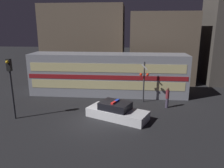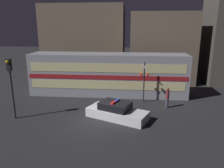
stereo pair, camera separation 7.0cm
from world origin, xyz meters
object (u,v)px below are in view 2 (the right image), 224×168
at_px(train, 108,74).
at_px(pedestrian, 167,98).
at_px(traffic_light_corner, 11,80).
at_px(police_car, 117,112).
at_px(crossing_signal_near, 144,79).

bearing_deg(train, pedestrian, -32.45).
bearing_deg(traffic_light_corner, train, 47.13).
distance_m(police_car, crossing_signal_near, 4.85).
height_order(pedestrian, crossing_signal_near, crossing_signal_near).
relative_size(train, crossing_signal_near, 4.14).
xyz_separation_m(police_car, traffic_light_corner, (-7.95, -0.83, 2.63)).
height_order(pedestrian, traffic_light_corner, traffic_light_corner).
xyz_separation_m(train, crossing_signal_near, (3.63, -2.34, 0.14)).
relative_size(train, traffic_light_corner, 3.42).
bearing_deg(crossing_signal_near, train, 147.21).
bearing_deg(police_car, crossing_signal_near, 83.91).
height_order(crossing_signal_near, traffic_light_corner, traffic_light_corner).
height_order(police_car, traffic_light_corner, traffic_light_corner).
xyz_separation_m(crossing_signal_near, traffic_light_corner, (-10.21, -4.74, 0.86)).
bearing_deg(police_car, train, 126.34).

